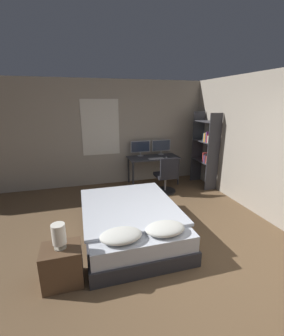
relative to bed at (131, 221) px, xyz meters
name	(u,v)px	position (x,y,z in m)	size (l,w,h in m)	color
ground_plane	(196,278)	(0.58, -1.17, -0.26)	(20.00, 20.00, 0.00)	brown
wall_back	(128,133)	(0.57, 2.63, 1.10)	(12.00, 0.08, 2.70)	#9E9384
wall_side_right	(256,145)	(2.61, 0.33, 1.09)	(0.06, 12.00, 2.70)	#9E9384
bed	(131,221)	(0.00, 0.00, 0.00)	(1.52, 2.05, 0.59)	#2D2D33
nightstand	(63,265)	(-1.04, -0.78, -0.01)	(0.47, 0.38, 0.50)	brown
bedside_lamp	(59,235)	(-1.04, -0.78, 0.42)	(0.16, 0.16, 0.31)	gray
desk	(153,160)	(1.15, 2.25, 0.39)	(1.34, 0.63, 0.75)	#38383D
monitor_left	(140,147)	(0.85, 2.46, 0.73)	(0.53, 0.16, 0.41)	#B7B7BC
monitor_right	(161,146)	(1.45, 2.46, 0.73)	(0.53, 0.16, 0.41)	#B7B7BC
keyboard	(156,158)	(1.15, 2.04, 0.50)	(0.39, 0.13, 0.02)	#B7B7BC
computer_mouse	(166,157)	(1.43, 2.04, 0.51)	(0.07, 0.05, 0.04)	#B7B7BC
office_chair	(166,178)	(1.25, 1.56, 0.11)	(0.52, 0.52, 0.91)	black
bookshelf	(207,147)	(2.40, 1.71, 0.79)	(0.33, 0.80, 1.91)	#333338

